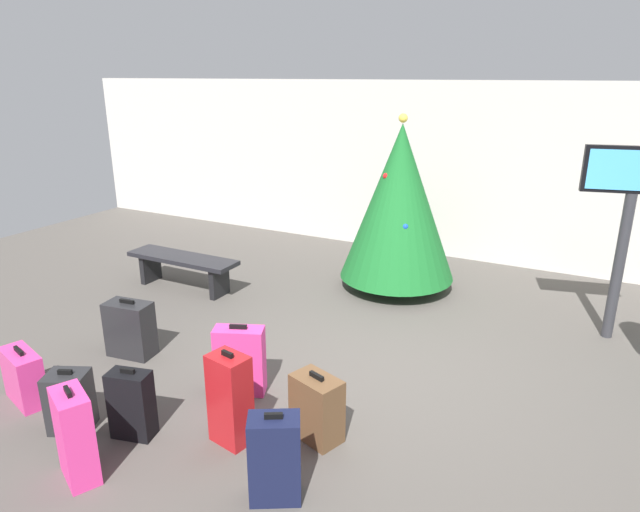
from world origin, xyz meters
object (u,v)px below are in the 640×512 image
object	(u,v)px
suitcase_2	(317,408)
suitcase_3	(132,404)
suitcase_4	(275,459)
holiday_tree	(399,203)
suitcase_8	(230,399)
suitcase_6	(24,377)
suitcase_7	(75,436)
suitcase_0	(240,360)
suitcase_1	(130,329)
suitcase_5	(70,401)
flight_info_kiosk	(630,205)
waiting_bench	(183,264)

from	to	relation	value
suitcase_2	suitcase_3	size ratio (longest dim) A/B	0.95
suitcase_4	suitcase_2	bearing A→B (deg)	94.87
holiday_tree	suitcase_8	bearing A→B (deg)	-89.96
suitcase_6	suitcase_7	world-z (taller)	suitcase_7
suitcase_0	suitcase_1	bearing A→B (deg)	177.80
suitcase_6	suitcase_1	bearing A→B (deg)	79.93
suitcase_3	suitcase_5	bearing A→B (deg)	-161.93
suitcase_7	suitcase_3	bearing A→B (deg)	91.75
flight_info_kiosk	suitcase_7	xyz separation A→B (m)	(-3.46, -4.47, -1.20)
holiday_tree	suitcase_7	size ratio (longest dim) A/B	3.19
suitcase_6	suitcase_7	distance (m)	1.38
holiday_tree	waiting_bench	size ratio (longest dim) A/B	1.45
suitcase_5	suitcase_4	bearing A→B (deg)	3.39
flight_info_kiosk	suitcase_4	world-z (taller)	flight_info_kiosk
flight_info_kiosk	suitcase_1	size ratio (longest dim) A/B	3.40
suitcase_3	suitcase_8	world-z (taller)	suitcase_8
flight_info_kiosk	suitcase_7	bearing A→B (deg)	-127.74
suitcase_3	suitcase_1	bearing A→B (deg)	136.23
suitcase_1	suitcase_5	xyz separation A→B (m)	(0.53, -1.20, -0.04)
suitcase_8	waiting_bench	bearing A→B (deg)	136.94
flight_info_kiosk	suitcase_4	xyz separation A→B (m)	(-2.04, -3.97, -1.23)
suitcase_0	suitcase_3	bearing A→B (deg)	-112.51
suitcase_3	waiting_bench	bearing A→B (deg)	123.86
suitcase_4	suitcase_7	size ratio (longest dim) A/B	0.93
holiday_tree	suitcase_8	size ratio (longest dim) A/B	2.93
suitcase_5	waiting_bench	bearing A→B (deg)	114.23
suitcase_0	suitcase_7	bearing A→B (deg)	-104.09
suitcase_1	suitcase_4	world-z (taller)	suitcase_4
suitcase_8	flight_info_kiosk	bearing A→B (deg)	52.94
suitcase_3	suitcase_4	xyz separation A→B (m)	(1.44, -0.06, 0.04)
suitcase_1	suitcase_5	size ratio (longest dim) A/B	1.14
suitcase_2	suitcase_5	bearing A→B (deg)	-155.70
suitcase_4	suitcase_5	world-z (taller)	suitcase_4
suitcase_1	holiday_tree	bearing A→B (deg)	60.01
flight_info_kiosk	waiting_bench	world-z (taller)	flight_info_kiosk
suitcase_4	suitcase_6	size ratio (longest dim) A/B	1.27
flight_info_kiosk	waiting_bench	bearing A→B (deg)	-168.31
suitcase_1	suitcase_8	world-z (taller)	suitcase_8
suitcase_0	suitcase_3	size ratio (longest dim) A/B	1.11
waiting_bench	suitcase_1	size ratio (longest dim) A/B	2.59
suitcase_5	suitcase_1	bearing A→B (deg)	113.91
suitcase_6	suitcase_5	bearing A→B (deg)	-6.82
suitcase_1	suitcase_7	bearing A→B (deg)	-55.58
suitcase_6	suitcase_0	bearing A→B (deg)	32.34
suitcase_0	suitcase_8	distance (m)	0.75
suitcase_4	suitcase_6	world-z (taller)	suitcase_4
holiday_tree	suitcase_1	bearing A→B (deg)	-119.99
flight_info_kiosk	suitcase_2	size ratio (longest dim) A/B	3.64
suitcase_6	suitcase_7	xyz separation A→B (m)	(1.29, -0.47, 0.11)
waiting_bench	suitcase_0	size ratio (longest dim) A/B	2.37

